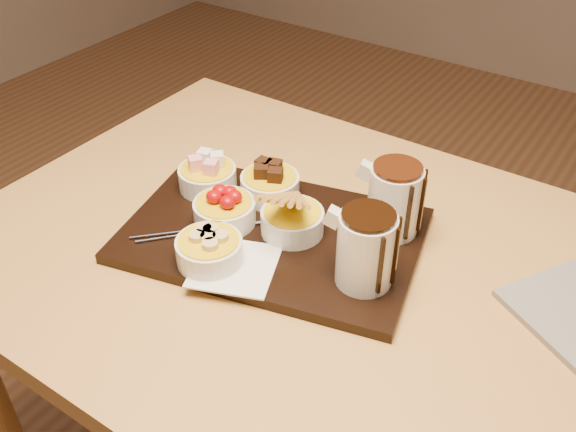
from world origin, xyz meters
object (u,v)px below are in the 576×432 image
Objects in this scene: pitcher_dark_chocolate at (366,250)px; pitcher_milk_chocolate at (394,201)px; bowl_strawberries at (225,212)px; dining_table at (335,310)px; serving_board at (272,235)px.

pitcher_dark_chocolate is 1.00× the size of pitcher_milk_chocolate.
pitcher_dark_chocolate is (0.25, 0.00, 0.04)m from bowl_strawberries.
dining_table is 0.20m from pitcher_milk_chocolate.
serving_board is (-0.12, -0.01, 0.11)m from dining_table.
dining_table is at bearing -123.42° from pitcher_milk_chocolate.
pitcher_milk_chocolate is at bearing 69.92° from dining_table.
dining_table is at bearing 141.61° from pitcher_dark_chocolate.
pitcher_milk_chocolate is (0.23, 0.13, 0.04)m from bowl_strawberries.
dining_table is 0.18m from pitcher_dark_chocolate.
pitcher_dark_chocolate is (0.06, -0.03, 0.17)m from dining_table.
bowl_strawberries is 0.89× the size of pitcher_milk_chocolate.
bowl_strawberries reaches higher than serving_board.
serving_board is at bearing -176.78° from dining_table.
dining_table is 10.67× the size of pitcher_milk_chocolate.
bowl_strawberries is at bearing -176.42° from serving_board.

